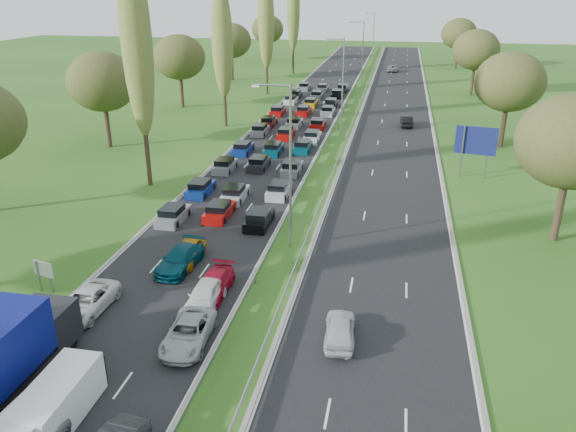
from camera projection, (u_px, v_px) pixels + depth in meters
The scene contains 22 objects.
ground at pixel (342, 130), 75.30m from camera, with size 260.00×260.00×0.00m, color #274F18.
near_carriageway at pixel (296, 123), 78.77m from camera, with size 10.50×215.00×0.04m, color black.
far_carriageway at pixel (394, 128), 76.36m from camera, with size 10.50×215.00×0.04m, color black.
central_reservation at pixel (345, 121), 77.36m from camera, with size 2.36×215.00×0.32m.
lamp_columns at pixel (343, 87), 71.20m from camera, with size 0.18×140.18×12.00m.
poplar_row at pixel (193, 39), 62.70m from camera, with size 2.80×127.80×22.44m.
woodland_left at pixel (87, 87), 61.35m from camera, with size 8.00×166.00×11.10m.
woodland_right at pixel (523, 95), 56.79m from camera, with size 8.00×153.00×11.10m.
traffic_queue_fill at pixel (290, 129), 73.97m from camera, with size 9.13×67.41×0.80m.
near_car_2 at pixel (86, 302), 33.08m from camera, with size 2.27×4.93×1.37m, color silver.
near_car_7 at pixel (180, 259), 38.20m from camera, with size 2.01×4.94×1.43m, color #053C4C.
near_car_8 at pixel (187, 252), 39.13m from camera, with size 1.71×4.26×1.45m, color #B67A0C.
near_car_10 at pixel (188, 333), 30.16m from camera, with size 2.20×4.78×1.33m, color #A2A8AC.
near_car_11 at pixel (214, 284), 35.09m from camera, with size 1.82×4.47×1.30m, color #A40A24.
near_car_12 at pixel (205, 295), 33.70m from camera, with size 1.75×4.36×1.48m, color silver.
far_car_0 at pixel (340, 329), 30.46m from camera, with size 1.64×4.08×1.39m, color #B6B9C0.
far_car_1 at pixel (406, 121), 76.82m from camera, with size 1.52×4.36×1.44m, color black.
far_car_2 at pixel (392, 68), 125.28m from camera, with size 2.33×5.05×1.40m, color gray.
white_van_front at pixel (61, 398), 24.88m from camera, with size 1.97×5.02×2.02m.
white_van_rear at pixel (29, 430), 23.14m from camera, with size 1.90×4.85×1.95m.
info_sign at pixel (44, 272), 35.07m from camera, with size 1.48×0.44×2.10m.
direction_sign at pixel (476, 143), 55.27m from camera, with size 3.96×0.76×5.20m.
Camera 1 is at (11.63, 5.95, 18.02)m, focal length 35.00 mm.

